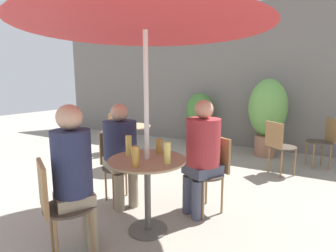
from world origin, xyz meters
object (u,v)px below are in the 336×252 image
Objects in this scene: beer_glass_3 at (167,153)px; bistro_chair_1 at (117,160)px; bistro_chair_2 at (57,201)px; bistro_chair_3 at (325,138)px; cafe_table_near at (147,176)px; seated_person_1 at (121,147)px; bistro_chair_4 at (278,143)px; seated_person_0 at (202,148)px; umbrella at (145,13)px; bistro_chair_0 at (212,166)px; seated_person_2 at (74,168)px; beer_glass_2 at (135,156)px; bistro_chair_5 at (113,129)px; potted_plant_1 at (267,112)px; cafe_table_far at (131,137)px; beer_glass_1 at (129,145)px; potted_plant_0 at (200,115)px; beer_glass_0 at (159,146)px.

bistro_chair_1 is at bearing 155.74° from beer_glass_3.
bistro_chair_2 is 4.16m from bistro_chair_3.
cafe_table_near is 0.61× the size of seated_person_1.
seated_person_0 reaches higher than bistro_chair_4.
cafe_table_near is at bearing -51.05° from bistro_chair_3.
umbrella reaches higher than seated_person_0.
bistro_chair_0 is at bearing -39.28° from seated_person_1.
beer_glass_2 is at bearing -106.70° from seated_person_2.
bistro_chair_5 is 2.98m from potted_plant_1.
umbrella reaches higher than seated_person_1.
cafe_table_far is 2.11m from beer_glass_2.
potted_plant_1 reaches higher than seated_person_1.
bistro_chair_2 is 0.95m from beer_glass_3.
bistro_chair_1 is at bearing -45.00° from bistro_chair_2.
bistro_chair_1 is at bearing 139.71° from beer_glass_2.
seated_person_0 reaches higher than beer_glass_1.
cafe_table_near is at bearing 98.61° from beer_glass_2.
bistro_chair_0 is at bearing 60.73° from cafe_table_near.
umbrella is at bearing -99.88° from potted_plant_1.
bistro_chair_5 is 0.56× the size of potted_plant_1.
bistro_chair_4 is 1.79m from seated_person_0.
seated_person_2 is (0.37, -0.95, 0.24)m from bistro_chair_1.
bistro_chair_0 is 1.04m from seated_person_1.
umbrella is (0.23, -0.03, 1.18)m from beer_glass_1.
potted_plant_0 is at bearing 141.73° from seated_person_0.
bistro_chair_1 is 1.00× the size of bistro_chair_3.
beer_glass_1 is (0.16, 0.72, 0.31)m from bistro_chair_2.
beer_glass_1 is at bearing -137.53° from beer_glass_0.
seated_person_0 is (-0.07, -0.12, 0.22)m from bistro_chair_0.
bistro_chair_4 is 1.13m from potted_plant_1.
bistro_chair_0 is 1.69m from umbrella.
potted_plant_0 is at bearing 105.00° from beer_glass_0.
potted_plant_1 is (0.57, 3.26, 0.31)m from cafe_table_near.
cafe_table_far is at bearing -38.24° from bistro_chair_2.
seated_person_1 is 0.55× the size of umbrella.
bistro_chair_2 is (-0.39, -0.69, -0.04)m from cafe_table_near.
potted_plant_0 is (-0.54, 3.97, -0.06)m from seated_person_2.
beer_glass_0 is at bearing 42.47° from beer_glass_1.
seated_person_2 reaches higher than bistro_chair_0.
seated_person_1 is 6.14× the size of beer_glass_3.
bistro_chair_4 is (-0.63, -0.76, 0.00)m from bistro_chair_3.
seated_person_0 reaches higher than bistro_chair_3.
potted_plant_0 is at bearing 174.34° from potted_plant_1.
beer_glass_0 is (-0.32, -0.34, 0.06)m from seated_person_0.
beer_glass_2 is at bearing -51.86° from cafe_table_far.
beer_glass_1 is (-0.61, -0.66, 0.31)m from bistro_chair_0.
bistro_chair_4 and bistro_chair_5 have the same top height.
bistro_chair_0 is 0.26m from seated_person_0.
potted_plant_0 reaches higher than cafe_table_far.
seated_person_0 is at bearing 46.10° from beer_glass_0.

